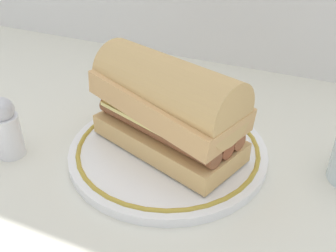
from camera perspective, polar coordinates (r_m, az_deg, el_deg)
name	(u,v)px	position (r m, az deg, el deg)	size (l,w,h in m)	color
ground_plane	(182,165)	(0.51, 1.99, -5.60)	(1.50, 1.50, 0.00)	silver
plate	(168,150)	(0.53, 0.00, -3.41)	(0.26, 0.26, 0.01)	white
sausage_sandwich	(168,105)	(0.49, 0.00, 3.03)	(0.21, 0.15, 0.12)	tan
salt_shaker	(6,128)	(0.55, -22.17, -0.25)	(0.04, 0.04, 0.08)	white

